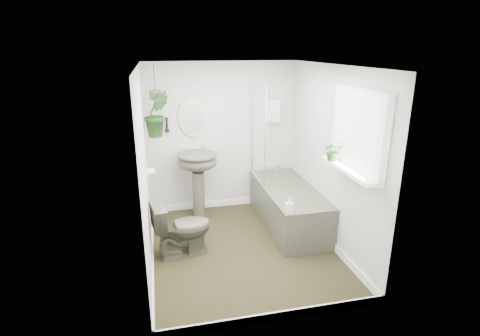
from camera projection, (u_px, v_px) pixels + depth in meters
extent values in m
cube|color=black|center=(243.00, 249.00, 4.87)|extent=(2.30, 2.80, 0.02)
cube|color=white|center=(243.00, 64.00, 4.15)|extent=(2.30, 2.80, 0.02)
cube|color=silver|center=(222.00, 137.00, 5.82)|extent=(2.30, 0.02, 2.30)
cube|color=silver|center=(280.00, 212.00, 3.21)|extent=(2.30, 0.02, 2.30)
cube|color=silver|center=(144.00, 171.00, 4.27)|extent=(0.02, 2.80, 2.30)
cube|color=silver|center=(331.00, 158.00, 4.76)|extent=(0.02, 2.80, 2.30)
cube|color=white|center=(243.00, 245.00, 4.85)|extent=(2.30, 2.80, 0.10)
cube|color=white|center=(273.00, 111.00, 5.80)|extent=(0.20, 0.10, 0.35)
ellipsoid|color=beige|center=(194.00, 117.00, 5.58)|extent=(0.46, 0.03, 0.62)
cylinder|color=black|center=(167.00, 125.00, 5.52)|extent=(0.04, 0.04, 0.22)
cylinder|color=white|center=(151.00, 172.00, 5.01)|extent=(0.11, 0.11, 0.11)
cube|color=white|center=(359.00, 131.00, 3.94)|extent=(0.08, 1.00, 0.90)
cube|color=white|center=(349.00, 169.00, 4.06)|extent=(0.18, 1.00, 0.04)
cube|color=white|center=(355.00, 131.00, 3.93)|extent=(0.01, 0.86, 0.76)
imported|color=#454736|center=(182.00, 228.00, 4.63)|extent=(0.76, 0.51, 0.72)
imported|color=black|center=(333.00, 151.00, 4.28)|extent=(0.24, 0.22, 0.23)
imported|color=black|center=(157.00, 114.00, 5.04)|extent=(0.39, 0.34, 0.63)
imported|color=black|center=(289.00, 205.00, 4.50)|extent=(0.11, 0.11, 0.20)
cylinder|color=brown|center=(155.00, 95.00, 4.96)|extent=(0.16, 0.16, 0.12)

